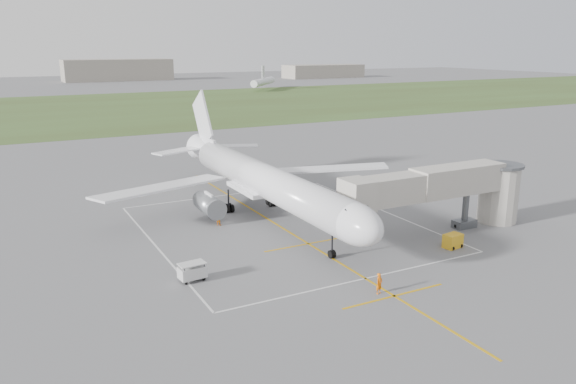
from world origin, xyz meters
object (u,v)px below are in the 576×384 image
baggage_cart (192,272)px  ramp_worker_nose (379,283)px  airliner (263,180)px  jet_bridge (452,189)px  gpu_unit (453,241)px  ramp_worker_wing (219,218)px

baggage_cart → ramp_worker_nose: ramp_worker_nose is taller
ramp_worker_nose → airliner: bearing=73.0°
ramp_worker_nose → baggage_cart: bearing=127.5°
jet_bridge → airliner: bearing=137.8°
baggage_cart → gpu_unit: bearing=-14.7°
airliner → ramp_worker_nose: (-0.81, -23.76, -3.51)m
baggage_cart → ramp_worker_wing: 15.46m
gpu_unit → baggage_cart: 26.10m
airliner → ramp_worker_nose: 24.03m
gpu_unit → ramp_worker_nose: ramp_worker_nose is taller
jet_bridge → ramp_worker_wing: bearing=147.8°
airliner → gpu_unit: bearing=-56.4°
gpu_unit → ramp_worker_nose: bearing=-166.8°
ramp_worker_wing → ramp_worker_nose: bearing=156.9°
ramp_worker_nose → ramp_worker_wing: 23.68m
jet_bridge → ramp_worker_nose: 19.46m
jet_bridge → ramp_worker_wing: size_ratio=14.45×
airliner → ramp_worker_wing: (-5.88, -0.63, -3.58)m
airliner → ramp_worker_nose: bearing=-91.9°
airliner → gpu_unit: (12.28, -18.46, -3.70)m
gpu_unit → ramp_worker_wing: 25.45m
gpu_unit → baggage_cart: (-25.74, 4.36, 0.12)m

